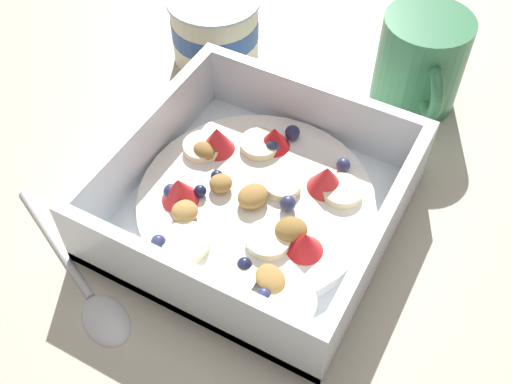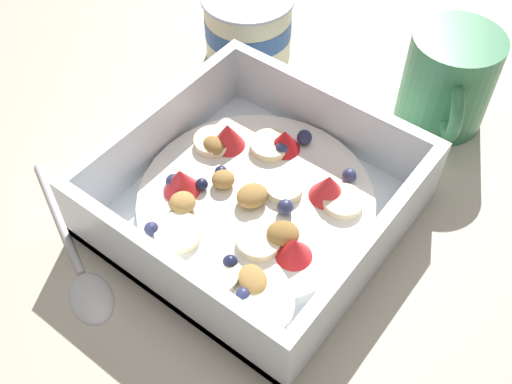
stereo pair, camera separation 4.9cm
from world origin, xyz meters
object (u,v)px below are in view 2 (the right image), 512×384
at_px(fruit_bowl, 256,200).
at_px(spoon, 79,269).
at_px(yogurt_cup, 248,26).
at_px(coffee_mug, 448,81).

xyz_separation_m(fruit_bowl, spoon, (-0.13, 0.07, -0.02)).
distance_m(yogurt_cup, coffee_mug, 0.20).
distance_m(spoon, yogurt_cup, 0.30).
bearing_deg(spoon, coffee_mug, -23.47).
distance_m(fruit_bowl, spoon, 0.15).
bearing_deg(yogurt_cup, fruit_bowl, -140.45).
relative_size(spoon, yogurt_cup, 1.81).
distance_m(spoon, coffee_mug, 0.35).
bearing_deg(coffee_mug, yogurt_cup, 99.55).
bearing_deg(fruit_bowl, spoon, 149.47).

